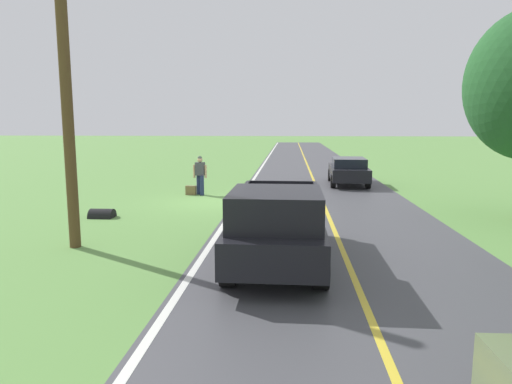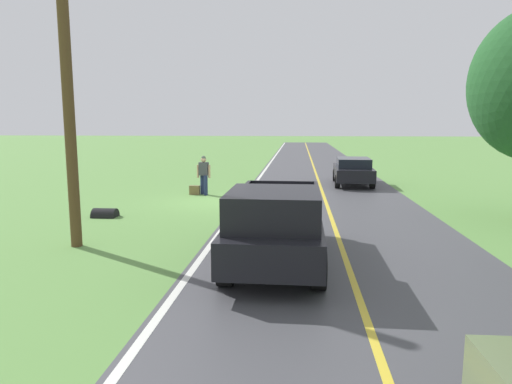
{
  "view_description": "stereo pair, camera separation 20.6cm",
  "coord_description": "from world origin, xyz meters",
  "px_view_note": "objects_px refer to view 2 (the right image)",
  "views": [
    {
      "loc": [
        -3.11,
        18.13,
        3.16
      ],
      "look_at": [
        -2.27,
        6.82,
        1.45
      ],
      "focal_mm": 31.95,
      "sensor_mm": 36.0,
      "label": 1
    },
    {
      "loc": [
        -3.32,
        18.11,
        3.16
      ],
      "look_at": [
        -2.27,
        6.82,
        1.45
      ],
      "focal_mm": 31.95,
      "sensor_mm": 36.0,
      "label": 2
    }
  ],
  "objects_px": {
    "suitcase_carried": "(195,190)",
    "pickup_truck_passing": "(276,223)",
    "hitchhiker_walking": "(204,173)",
    "utility_pole_roadside": "(68,98)",
    "sedan_near_oncoming": "(353,170)"
  },
  "relations": [
    {
      "from": "suitcase_carried",
      "to": "pickup_truck_passing",
      "type": "relative_size",
      "value": 0.08
    },
    {
      "from": "suitcase_carried",
      "to": "pickup_truck_passing",
      "type": "xyz_separation_m",
      "value": [
        -4.15,
        9.96,
        0.76
      ]
    },
    {
      "from": "suitcase_carried",
      "to": "pickup_truck_passing",
      "type": "bearing_deg",
      "value": 26.35
    },
    {
      "from": "hitchhiker_walking",
      "to": "pickup_truck_passing",
      "type": "height_order",
      "value": "pickup_truck_passing"
    },
    {
      "from": "suitcase_carried",
      "to": "utility_pole_roadside",
      "type": "bearing_deg",
      "value": -3.41
    },
    {
      "from": "hitchhiker_walking",
      "to": "suitcase_carried",
      "type": "height_order",
      "value": "hitchhiker_walking"
    },
    {
      "from": "sedan_near_oncoming",
      "to": "utility_pole_roadside",
      "type": "distance_m",
      "value": 15.75
    },
    {
      "from": "suitcase_carried",
      "to": "utility_pole_roadside",
      "type": "height_order",
      "value": "utility_pole_roadside"
    },
    {
      "from": "utility_pole_roadside",
      "to": "pickup_truck_passing",
      "type": "bearing_deg",
      "value": 167.89
    },
    {
      "from": "pickup_truck_passing",
      "to": "utility_pole_roadside",
      "type": "height_order",
      "value": "utility_pole_roadside"
    },
    {
      "from": "suitcase_carried",
      "to": "sedan_near_oncoming",
      "type": "bearing_deg",
      "value": 122.12
    },
    {
      "from": "hitchhiker_walking",
      "to": "sedan_near_oncoming",
      "type": "height_order",
      "value": "hitchhiker_walking"
    },
    {
      "from": "pickup_truck_passing",
      "to": "utility_pole_roadside",
      "type": "xyz_separation_m",
      "value": [
        5.26,
        -1.13,
        2.83
      ]
    },
    {
      "from": "hitchhiker_walking",
      "to": "pickup_truck_passing",
      "type": "distance_m",
      "value": 10.68
    },
    {
      "from": "sedan_near_oncoming",
      "to": "utility_pole_roadside",
      "type": "relative_size",
      "value": 0.59
    }
  ]
}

